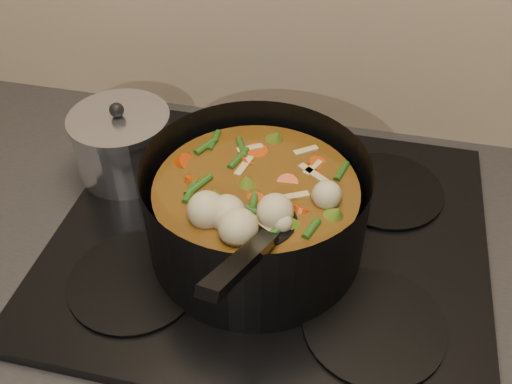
# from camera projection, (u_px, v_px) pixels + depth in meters

# --- Properties ---
(stovetop) EXTENTS (0.62, 0.54, 0.03)m
(stovetop) POSITION_uv_depth(u_px,v_px,m) (270.00, 237.00, 0.84)
(stovetop) COLOR black
(stovetop) RESTS_ON counter
(stockpot) EXTENTS (0.38, 0.45, 0.22)m
(stockpot) POSITION_uv_depth(u_px,v_px,m) (256.00, 211.00, 0.77)
(stockpot) COLOR black
(stockpot) RESTS_ON stovetop
(saucepan) EXTENTS (0.16, 0.16, 0.13)m
(saucepan) POSITION_uv_depth(u_px,v_px,m) (123.00, 144.00, 0.91)
(saucepan) COLOR silver
(saucepan) RESTS_ON stovetop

